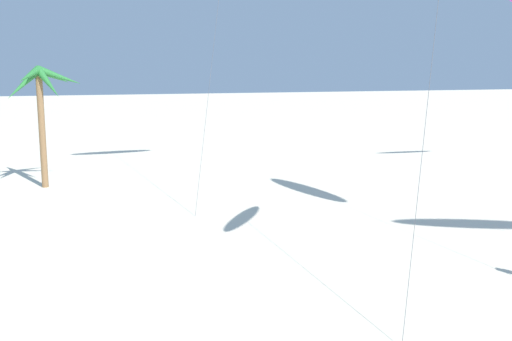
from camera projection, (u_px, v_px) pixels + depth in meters
palm_tree_4 at (39, 88)px, 40.37m from camera, size 4.85×5.31×7.93m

